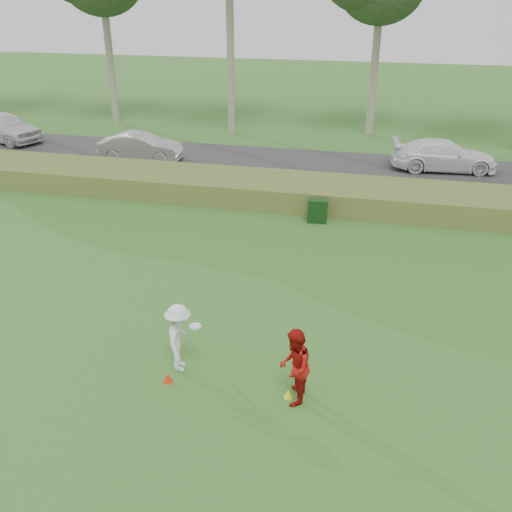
% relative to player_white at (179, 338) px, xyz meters
% --- Properties ---
extents(ground, '(120.00, 120.00, 0.00)m').
position_rel_player_white_xyz_m(ground, '(0.93, -0.39, -0.82)').
color(ground, '#2A6220').
rests_on(ground, ground).
extents(reed_strip, '(80.00, 3.00, 0.90)m').
position_rel_player_white_xyz_m(reed_strip, '(0.93, 11.61, -0.37)').
color(reed_strip, '#526327').
rests_on(reed_strip, ground).
extents(park_road, '(80.00, 6.00, 0.06)m').
position_rel_player_white_xyz_m(park_road, '(0.93, 16.61, -0.79)').
color(park_road, '#2D2D2D').
rests_on(park_road, ground).
extents(player_white, '(0.94, 1.17, 1.65)m').
position_rel_player_white_xyz_m(player_white, '(0.00, 0.00, 0.00)').
color(player_white, white).
rests_on(player_white, ground).
extents(player_red, '(0.70, 0.87, 1.73)m').
position_rel_player_white_xyz_m(player_red, '(2.74, -0.53, 0.04)').
color(player_red, '#A1110D').
rests_on(player_red, ground).
extents(cone_orange, '(0.21, 0.21, 0.23)m').
position_rel_player_white_xyz_m(cone_orange, '(-0.10, -0.57, -0.71)').
color(cone_orange, red).
rests_on(cone_orange, ground).
extents(cone_yellow, '(0.19, 0.19, 0.21)m').
position_rel_player_white_xyz_m(cone_yellow, '(2.62, -0.47, -0.72)').
color(cone_yellow, '#F9FA1A').
rests_on(cone_yellow, ground).
extents(utility_cabinet, '(0.73, 0.48, 0.88)m').
position_rel_player_white_xyz_m(utility_cabinet, '(1.84, 9.69, -0.39)').
color(utility_cabinet, black).
rests_on(utility_cabinet, ground).
extents(car_left, '(5.17, 3.33, 1.64)m').
position_rel_player_white_xyz_m(car_left, '(-16.86, 17.49, 0.05)').
color(car_left, silver).
rests_on(car_left, park_road).
extents(car_mid, '(4.22, 1.83, 1.35)m').
position_rel_player_white_xyz_m(car_mid, '(-7.83, 15.68, -0.09)').
color(car_mid, '#BBBABF').
rests_on(car_mid, park_road).
extents(car_right, '(5.02, 2.49, 1.40)m').
position_rel_player_white_xyz_m(car_right, '(6.75, 17.47, -0.06)').
color(car_right, white).
rests_on(car_right, park_road).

